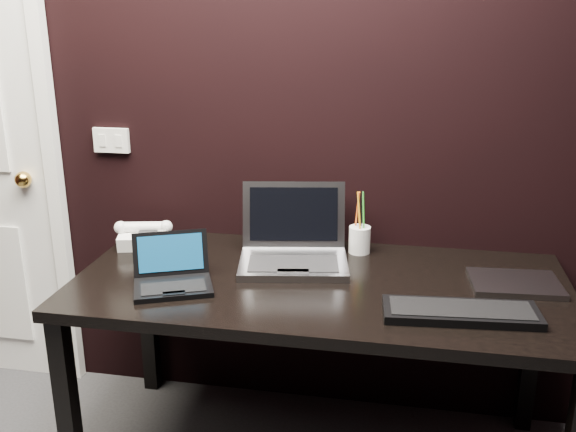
% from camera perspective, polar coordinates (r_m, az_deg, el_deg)
% --- Properties ---
extents(wall_back, '(4.00, 0.00, 4.00)m').
position_cam_1_polar(wall_back, '(2.51, -2.59, 10.31)').
color(wall_back, black).
rests_on(wall_back, ground).
extents(wall_switch, '(0.15, 0.02, 0.10)m').
position_cam_1_polar(wall_switch, '(2.74, -15.43, 6.50)').
color(wall_switch, silver).
rests_on(wall_switch, wall_back).
extents(desk, '(1.70, 0.80, 0.74)m').
position_cam_1_polar(desk, '(2.26, 2.82, -7.53)').
color(desk, black).
rests_on(desk, ground).
extents(netbook, '(0.32, 0.31, 0.16)m').
position_cam_1_polar(netbook, '(2.21, -10.24, -5.37)').
color(netbook, black).
rests_on(netbook, desk).
extents(silver_laptop, '(0.44, 0.41, 0.27)m').
position_cam_1_polar(silver_laptop, '(2.36, 0.49, -3.00)').
color(silver_laptop, '#9A9A9F').
rests_on(silver_laptop, desk).
extents(ext_keyboard, '(0.48, 0.20, 0.03)m').
position_cam_1_polar(ext_keyboard, '(2.05, 15.11, -8.25)').
color(ext_keyboard, black).
rests_on(ext_keyboard, desk).
extents(closed_laptop, '(0.31, 0.23, 0.02)m').
position_cam_1_polar(closed_laptop, '(2.31, 19.52, -5.67)').
color(closed_laptop, gray).
rests_on(closed_laptop, desk).
extents(desk_phone, '(0.23, 0.21, 0.11)m').
position_cam_1_polar(desk_phone, '(2.59, -12.65, -1.69)').
color(desk_phone, white).
rests_on(desk_phone, desk).
extents(mobile_phone, '(0.07, 0.06, 0.10)m').
position_cam_1_polar(mobile_phone, '(2.45, -12.56, -3.04)').
color(mobile_phone, black).
rests_on(mobile_phone, desk).
extents(pen_cup, '(0.09, 0.09, 0.24)m').
position_cam_1_polar(pen_cup, '(2.47, 6.39, -1.99)').
color(pen_cup, silver).
rests_on(pen_cup, desk).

